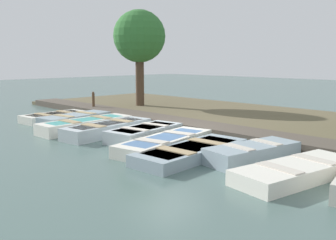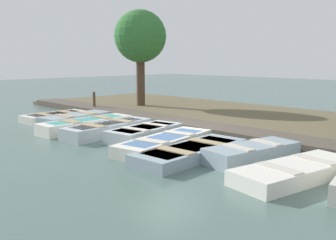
% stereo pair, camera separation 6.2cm
% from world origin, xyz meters
% --- Properties ---
extents(ground_plane, '(80.00, 80.00, 0.00)m').
position_xyz_m(ground_plane, '(0.00, 0.00, 0.00)').
color(ground_plane, '#4C6660').
extents(shore_bank, '(8.00, 24.00, 0.16)m').
position_xyz_m(shore_bank, '(-5.00, 0.00, 0.08)').
color(shore_bank, brown).
rests_on(shore_bank, ground_plane).
extents(dock_walkway, '(1.30, 22.83, 0.30)m').
position_xyz_m(dock_walkway, '(-1.58, 0.00, 0.15)').
color(dock_walkway, '#51473D').
rests_on(dock_walkway, ground_plane).
extents(rowboat_0, '(2.79, 1.33, 0.34)m').
position_xyz_m(rowboat_0, '(0.93, -5.70, 0.16)').
color(rowboat_0, silver).
rests_on(rowboat_0, ground_plane).
extents(rowboat_1, '(2.97, 1.45, 0.43)m').
position_xyz_m(rowboat_1, '(0.84, -4.19, 0.22)').
color(rowboat_1, '#8C9EA8').
rests_on(rowboat_1, ground_plane).
extents(rowboat_2, '(3.58, 1.18, 0.43)m').
position_xyz_m(rowboat_2, '(1.20, -2.86, 0.21)').
color(rowboat_2, silver).
rests_on(rowboat_2, ground_plane).
extents(rowboat_3, '(3.44, 1.39, 0.43)m').
position_xyz_m(rowboat_3, '(1.13, -1.60, 0.22)').
color(rowboat_3, '#B2BCC1').
rests_on(rowboat_3, ground_plane).
extents(rowboat_4, '(2.81, 1.51, 0.43)m').
position_xyz_m(rowboat_4, '(0.72, -0.16, 0.22)').
color(rowboat_4, '#B2BCC1').
rests_on(rowboat_4, ground_plane).
extents(rowboat_5, '(3.70, 1.69, 0.36)m').
position_xyz_m(rowboat_5, '(1.11, 1.19, 0.18)').
color(rowboat_5, silver).
rests_on(rowboat_5, ground_plane).
extents(rowboat_6, '(3.58, 1.41, 0.33)m').
position_xyz_m(rowboat_6, '(1.32, 2.39, 0.16)').
color(rowboat_6, '#8C9EA8').
rests_on(rowboat_6, ground_plane).
extents(rowboat_7, '(2.74, 1.40, 0.44)m').
position_xyz_m(rowboat_7, '(0.48, 3.70, 0.22)').
color(rowboat_7, '#8C9EA8').
rests_on(rowboat_7, ground_plane).
extents(rowboat_8, '(3.29, 1.64, 0.35)m').
position_xyz_m(rowboat_8, '(1.04, 5.17, 0.17)').
color(rowboat_8, silver).
rests_on(rowboat_8, ground_plane).
extents(mooring_post_near, '(0.13, 0.13, 1.02)m').
position_xyz_m(mooring_post_near, '(-1.62, -6.61, 0.51)').
color(mooring_post_near, brown).
rests_on(mooring_post_near, ground_plane).
extents(park_tree_far_left, '(2.67, 2.67, 5.06)m').
position_xyz_m(park_tree_far_left, '(-4.23, -6.20, 3.66)').
color(park_tree_far_left, '#4C3828').
rests_on(park_tree_far_left, ground_plane).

